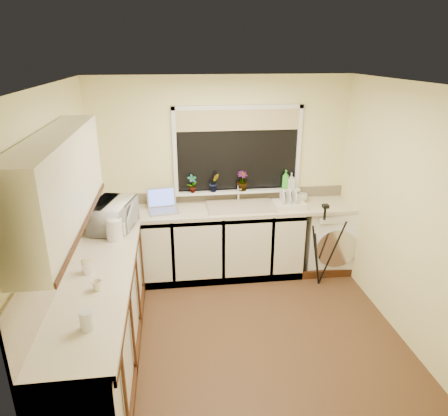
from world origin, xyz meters
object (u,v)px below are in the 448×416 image
washing_machine (328,237)px  plant_b (214,183)px  kettle (115,230)px  microwave (113,215)px  soap_bottle_clear (291,181)px  steel_jar (87,267)px  glass_jug (87,320)px  cup_back (302,198)px  cup_left (97,286)px  soap_bottle_green (286,179)px  dish_rack (289,204)px  plant_a (192,184)px  laptop (163,205)px  tripod (322,245)px  plant_c (242,181)px

washing_machine → plant_b: bearing=178.5°
kettle → microwave: size_ratio=0.39×
soap_bottle_clear → plant_b: bearing=-179.6°
plant_b → steel_jar: bearing=-128.1°
glass_jug → cup_back: bearing=45.9°
microwave → cup_left: microwave is taller
soap_bottle_green → washing_machine: bearing=-20.5°
dish_rack → soap_bottle_clear: (0.09, 0.27, 0.22)m
plant_a → plant_b: plant_b is taller
plant_b → soap_bottle_green: size_ratio=0.98×
washing_machine → plant_b: 1.66m
washing_machine → kettle: bearing=-157.4°
washing_machine → soap_bottle_green: soap_bottle_green is taller
laptop → soap_bottle_clear: soap_bottle_clear is taller
laptop → cup_back: bearing=-6.1°
cup_back → cup_left: 2.91m
soap_bottle_clear → plant_a: bearing=-179.0°
tripod → plant_b: plant_b is taller
washing_machine → laptop: laptop is taller
laptop → glass_jug: laptop is taller
cup_back → plant_b: bearing=174.7°
kettle → tripod: 2.42m
plant_c → steel_jar: bearing=-135.0°
dish_rack → microwave: bearing=-167.5°
cup_back → cup_left: cup_back is taller
plant_c → plant_b: bearing=-179.9°
plant_b → cup_back: (1.12, -0.10, -0.21)m
kettle → plant_b: (1.12, 0.97, 0.16)m
soap_bottle_clear → tripod: bearing=-69.6°
cup_back → plant_a: bearing=176.4°
glass_jug → plant_b: (1.14, 2.43, 0.20)m
laptop → tripod: bearing=-21.9°
glass_jug → microwave: 1.75m
steel_jar → plant_b: bearing=51.9°
washing_machine → soap_bottle_green: size_ratio=3.55×
kettle → glass_jug: kettle is taller
steel_jar → plant_b: plant_b is taller
plant_c → soap_bottle_clear: bearing=0.5°
microwave → soap_bottle_clear: size_ratio=2.78×
kettle → soap_bottle_clear: (2.11, 0.97, 0.14)m
glass_jug → microwave: size_ratio=0.25×
microwave → laptop: bearing=-31.3°
laptop → dish_rack: laptop is taller
washing_machine → steel_jar: (-2.75, -1.44, 0.53)m
dish_rack → steel_jar: steel_jar is taller
soap_bottle_green → tripod: bearing=-64.2°
plant_c → cup_back: (0.76, -0.10, -0.22)m
kettle → microwave: 0.29m
soap_bottle_clear → glass_jug: bearing=-131.2°
microwave → plant_b: 1.35m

